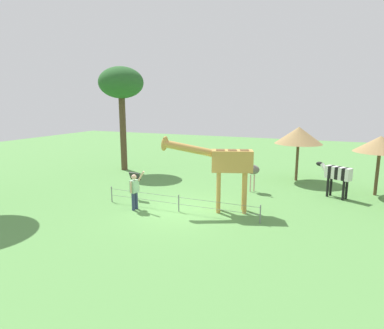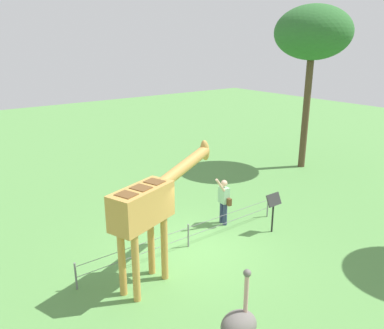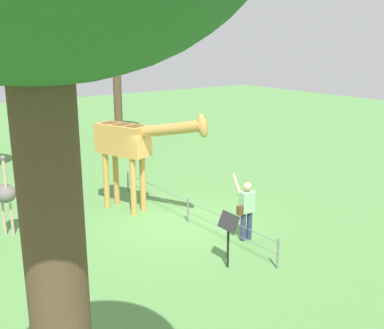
% 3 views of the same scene
% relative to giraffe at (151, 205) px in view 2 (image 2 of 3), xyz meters
% --- Properties ---
extents(ground_plane, '(60.00, 60.00, 0.00)m').
position_rel_giraffe_xyz_m(ground_plane, '(1.74, 0.60, -2.12)').
color(ground_plane, '#568E47').
extents(giraffe, '(3.83, 1.73, 3.27)m').
position_rel_giraffe_xyz_m(giraffe, '(0.00, 0.00, 0.00)').
color(giraffe, '#C69347').
rests_on(giraffe, ground_plane).
extents(visitor, '(0.61, 0.59, 1.75)m').
position_rel_giraffe_xyz_m(visitor, '(3.61, 1.31, -1.22)').
color(visitor, navy).
rests_on(visitor, ground_plane).
extents(ostrich, '(0.70, 0.56, 2.25)m').
position_rel_giraffe_xyz_m(ostrich, '(-0.43, -3.60, -0.95)').
color(ostrich, '#CC9E93').
rests_on(ostrich, ground_plane).
extents(tree_northeast, '(3.47, 3.47, 7.54)m').
position_rel_giraffe_xyz_m(tree_northeast, '(10.96, 3.74, 4.14)').
color(tree_northeast, brown).
rests_on(tree_northeast, ground_plane).
extents(info_sign, '(0.56, 0.21, 1.32)m').
position_rel_giraffe_xyz_m(info_sign, '(4.50, -0.07, -1.17)').
color(info_sign, black).
rests_on(info_sign, ground_plane).
extents(wire_fence, '(7.05, 0.05, 0.75)m').
position_rel_giraffe_xyz_m(wire_fence, '(1.74, 0.80, -1.72)').
color(wire_fence, slate).
rests_on(wire_fence, ground_plane).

